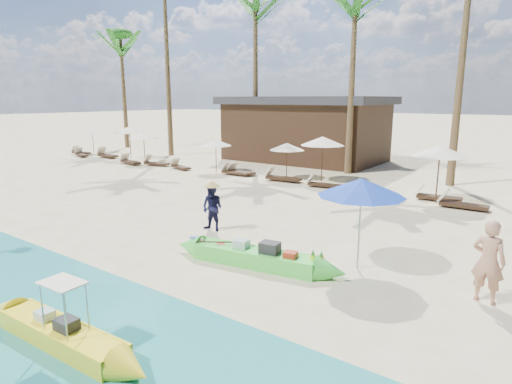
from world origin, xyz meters
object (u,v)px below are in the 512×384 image
Objects in this scene: green_canoe at (255,257)px; tourist at (488,261)px; yellow_canoe at (61,334)px; blue_umbrella at (362,187)px.

green_canoe is 2.96× the size of tourist.
tourist is at bearing 44.44° from yellow_canoe.
blue_umbrella is at bearing 4.24° from tourist.
yellow_canoe is 2.62× the size of tourist.
yellow_canoe is at bearing 54.44° from tourist.
yellow_canoe is at bearing -114.06° from blue_umbrella.
blue_umbrella reaches higher than yellow_canoe.
green_canoe is 5.25m from tourist.
yellow_canoe is 8.31m from tourist.
green_canoe is 2.30× the size of blue_umbrella.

